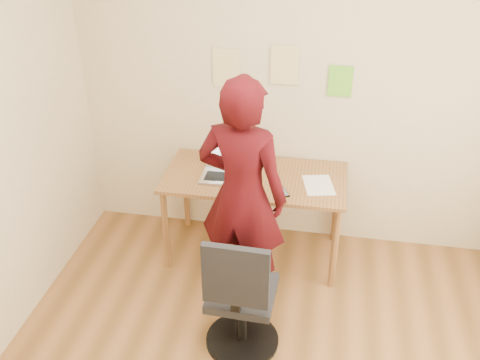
% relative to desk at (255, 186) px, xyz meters
% --- Properties ---
extents(room, '(3.58, 3.58, 2.78)m').
position_rel_desk_xyz_m(room, '(0.27, -1.38, 0.70)').
color(room, brown).
rests_on(room, ground).
extents(desk, '(1.40, 0.70, 0.74)m').
position_rel_desk_xyz_m(desk, '(0.00, 0.00, 0.00)').
color(desk, olive).
rests_on(desk, ground).
extents(laptop, '(0.36, 0.32, 0.26)m').
position_rel_desk_xyz_m(laptop, '(-0.22, -0.02, 0.14)').
color(laptop, '#ABABB2').
rests_on(laptop, desk).
extents(paper_sheet, '(0.27, 0.34, 0.00)m').
position_rel_desk_xyz_m(paper_sheet, '(0.49, -0.05, 0.09)').
color(paper_sheet, white).
rests_on(paper_sheet, desk).
extents(phone, '(0.12, 0.15, 0.01)m').
position_rel_desk_xyz_m(phone, '(0.24, -0.21, 0.09)').
color(phone, black).
rests_on(phone, desk).
extents(wall_note_left, '(0.21, 0.00, 0.30)m').
position_rel_desk_xyz_m(wall_note_left, '(-0.29, 0.36, 0.81)').
color(wall_note_left, '#E5CE89').
rests_on(wall_note_left, room).
extents(wall_note_mid, '(0.21, 0.00, 0.30)m').
position_rel_desk_xyz_m(wall_note_mid, '(0.16, 0.36, 0.86)').
color(wall_note_mid, '#E5CE89').
rests_on(wall_note_mid, room).
extents(wall_note_right, '(0.18, 0.00, 0.24)m').
position_rel_desk_xyz_m(wall_note_right, '(0.58, 0.36, 0.76)').
color(wall_note_right, '#69CA2D').
rests_on(wall_note_right, room).
extents(office_chair, '(0.49, 0.49, 0.95)m').
position_rel_desk_xyz_m(office_chair, '(0.07, -1.04, -0.25)').
color(office_chair, black).
rests_on(office_chair, ground).
extents(person, '(0.70, 0.53, 1.73)m').
position_rel_desk_xyz_m(person, '(-0.01, -0.50, 0.21)').
color(person, '#3C080C').
rests_on(person, ground).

